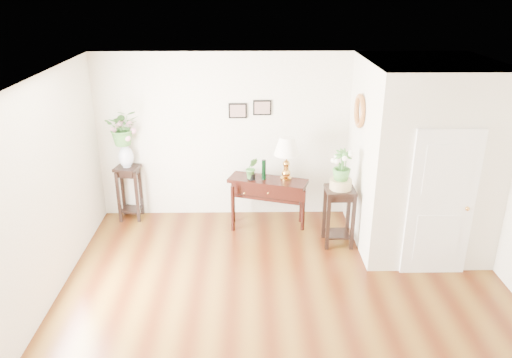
{
  "coord_description": "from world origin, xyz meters",
  "views": [
    {
      "loc": [
        -0.48,
        -5.25,
        3.87
      ],
      "look_at": [
        -0.37,
        1.3,
        1.22
      ],
      "focal_mm": 35.0,
      "sensor_mm": 36.0,
      "label": 1
    }
  ],
  "objects_px": {
    "console_table": "(268,203)",
    "plant_stand_b": "(338,216)",
    "table_lamp": "(286,159)",
    "plant_stand_a": "(130,193)"
  },
  "relations": [
    {
      "from": "table_lamp",
      "to": "plant_stand_b",
      "type": "bearing_deg",
      "value": -37.82
    },
    {
      "from": "plant_stand_a",
      "to": "plant_stand_b",
      "type": "relative_size",
      "value": 1.02
    },
    {
      "from": "console_table",
      "to": "plant_stand_a",
      "type": "xyz_separation_m",
      "value": [
        -2.34,
        0.35,
        0.05
      ]
    },
    {
      "from": "console_table",
      "to": "plant_stand_b",
      "type": "bearing_deg",
      "value": -10.96
    },
    {
      "from": "plant_stand_b",
      "to": "table_lamp",
      "type": "bearing_deg",
      "value": 142.18
    },
    {
      "from": "console_table",
      "to": "table_lamp",
      "type": "distance_m",
      "value": 0.83
    },
    {
      "from": "table_lamp",
      "to": "plant_stand_b",
      "type": "xyz_separation_m",
      "value": [
        0.77,
        -0.6,
        -0.73
      ]
    },
    {
      "from": "plant_stand_b",
      "to": "console_table",
      "type": "bearing_deg",
      "value": 150.63
    },
    {
      "from": "table_lamp",
      "to": "console_table",
      "type": "bearing_deg",
      "value": 180.0
    },
    {
      "from": "table_lamp",
      "to": "plant_stand_a",
      "type": "distance_m",
      "value": 2.75
    }
  ]
}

